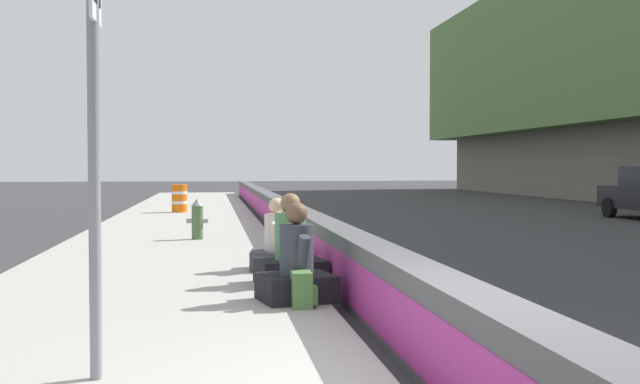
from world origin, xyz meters
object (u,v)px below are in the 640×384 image
seated_person_middle (290,255)px  backpack (303,290)px  seated_person_rear (277,247)px  route_sign_post (94,98)px  seated_person_foreground (297,270)px  construction_barrel (179,198)px  fire_hydrant (197,218)px

seated_person_middle → backpack: bearing=178.5°
seated_person_rear → backpack: 3.06m
backpack → route_sign_post: bearing=144.0°
seated_person_foreground → backpack: 0.44m
seated_person_middle → construction_barrel: seated_person_middle is taller
seated_person_middle → construction_barrel: size_ratio=1.28×
seated_person_foreground → seated_person_middle: (1.29, -0.06, 0.02)m
seated_person_rear → backpack: bearing=-179.6°
fire_hydrant → seated_person_foreground: 7.68m
fire_hydrant → construction_barrel: construction_barrel is taller
seated_person_foreground → seated_person_rear: 2.65m
route_sign_post → construction_barrel: size_ratio=3.79×
seated_person_foreground → seated_person_rear: seated_person_foreground is taller
seated_person_middle → backpack: (-1.70, 0.04, -0.18)m
fire_hydrant → backpack: fire_hydrant is taller
route_sign_post → seated_person_middle: size_ratio=2.97×
construction_barrel → route_sign_post: bearing=-179.3°
construction_barrel → backpack: bearing=-173.2°
fire_hydrant → seated_person_rear: 5.08m
route_sign_post → seated_person_middle: route_sign_post is taller
backpack → construction_barrel: size_ratio=0.42×
route_sign_post → construction_barrel: route_sign_post is taller
backpack → construction_barrel: 17.73m
fire_hydrant → construction_barrel: (9.63, 0.78, 0.03)m
route_sign_post → backpack: bearing=-36.0°
backpack → seated_person_rear: bearing=0.4°
route_sign_post → construction_barrel: (20.15, 0.24, -1.59)m
backpack → construction_barrel: construction_barrel is taller
backpack → seated_person_middle: bearing=-1.5°
fire_hydrant → route_sign_post: bearing=177.1°
seated_person_rear → construction_barrel: size_ratio=1.15×
route_sign_post → backpack: route_sign_post is taller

